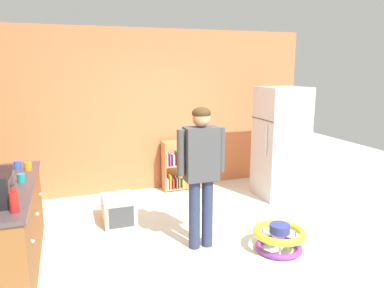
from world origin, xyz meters
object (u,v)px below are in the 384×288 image
at_px(standing_person, 201,165).
at_px(baby_walker, 279,238).
at_px(refrigerator, 281,143).
at_px(pet_carrier, 119,210).
at_px(blue_cup, 17,165).
at_px(white_cup, 0,172).
at_px(orange_cup, 28,166).
at_px(teal_cup, 21,178).
at_px(ketchup_bottle, 14,201).
at_px(kitchen_counter, 5,228).
at_px(bookshelf, 182,168).

bearing_deg(standing_person, baby_walker, -25.19).
distance_m(refrigerator, standing_person, 2.21).
xyz_separation_m(pet_carrier, blue_cup, (-1.17, -0.12, 0.77)).
bearing_deg(refrigerator, white_cup, -171.48).
bearing_deg(orange_cup, teal_cup, -93.17).
xyz_separation_m(white_cup, blue_cup, (0.14, 0.25, 0.00)).
relative_size(ketchup_bottle, orange_cup, 2.59).
height_order(baby_walker, ketchup_bottle, ketchup_bottle).
bearing_deg(kitchen_counter, standing_person, -6.51).
distance_m(pet_carrier, white_cup, 1.57).
xyz_separation_m(kitchen_counter, baby_walker, (2.90, -0.62, -0.29)).
distance_m(bookshelf, ketchup_bottle, 3.57).
xyz_separation_m(bookshelf, orange_cup, (-2.30, -1.30, 0.58)).
xyz_separation_m(refrigerator, pet_carrier, (-2.65, -0.22, -0.71)).
height_order(refrigerator, white_cup, refrigerator).
height_order(ketchup_bottle, white_cup, ketchup_bottle).
distance_m(ketchup_bottle, blue_cup, 1.44).
bearing_deg(pet_carrier, white_cup, -164.24).
distance_m(bookshelf, standing_person, 2.24).
bearing_deg(refrigerator, standing_person, -146.08).
xyz_separation_m(kitchen_counter, pet_carrier, (1.26, 0.77, -0.27)).
height_order(kitchen_counter, white_cup, white_cup).
distance_m(baby_walker, pet_carrier, 2.15).
xyz_separation_m(standing_person, pet_carrier, (-0.82, 1.01, -0.81)).
xyz_separation_m(standing_person, blue_cup, (-1.99, 0.89, -0.05)).
height_order(bookshelf, ketchup_bottle, ketchup_bottle).
xyz_separation_m(kitchen_counter, ketchup_bottle, (0.22, -0.78, 0.55)).
xyz_separation_m(refrigerator, baby_walker, (-1.01, -1.62, -0.73)).
distance_m(standing_person, ketchup_bottle, 1.94).
bearing_deg(white_cup, refrigerator, 8.52).
xyz_separation_m(blue_cup, teal_cup, (0.10, -0.58, 0.00)).
bearing_deg(teal_cup, refrigerator, 13.91).
height_order(pet_carrier, ketchup_bottle, ketchup_bottle).
xyz_separation_m(refrigerator, teal_cup, (-3.73, -0.92, 0.06)).
bearing_deg(blue_cup, teal_cup, -80.56).
xyz_separation_m(baby_walker, orange_cup, (-2.69, 1.19, 0.79)).
bearing_deg(refrigerator, bookshelf, 147.89).
xyz_separation_m(baby_walker, pet_carrier, (-1.64, 1.40, 0.02)).
xyz_separation_m(refrigerator, white_cup, (-3.97, -0.59, 0.06)).
bearing_deg(baby_walker, blue_cup, 155.58).
distance_m(ketchup_bottle, teal_cup, 0.86).
bearing_deg(ketchup_bottle, pet_carrier, 56.07).
height_order(ketchup_bottle, blue_cup, ketchup_bottle).
relative_size(blue_cup, orange_cup, 1.00).
distance_m(bookshelf, baby_walker, 2.53).
height_order(bookshelf, baby_walker, bookshelf).
bearing_deg(orange_cup, standing_person, -23.22).
height_order(bookshelf, white_cup, white_cup).
xyz_separation_m(ketchup_bottle, orange_cup, (-0.00, 1.35, -0.05)).
relative_size(standing_person, ketchup_bottle, 6.73).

